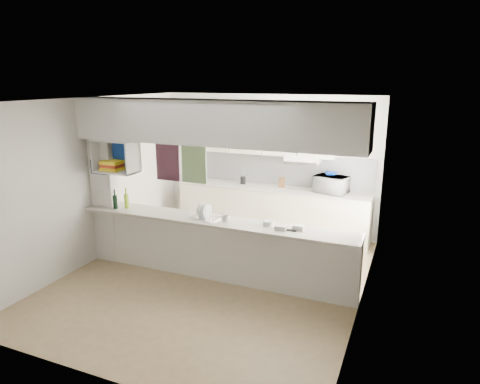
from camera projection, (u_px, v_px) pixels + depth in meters
The scene contains 16 objects.
floor at pixel (214, 278), 6.35m from camera, with size 4.80×4.80×0.00m, color #907A53.
ceiling at pixel (211, 100), 5.69m from camera, with size 4.80×4.80×0.00m, color white.
wall_back at pixel (268, 164), 8.16m from camera, with size 4.20×4.20×0.00m, color silver.
wall_left at pixel (94, 181), 6.80m from camera, with size 4.80×4.80×0.00m, color silver.
wall_right at pixel (366, 211), 5.24m from camera, with size 4.80×4.80×0.00m, color silver.
servery_partition at pixel (201, 168), 5.99m from camera, with size 4.20×0.50×2.60m.
cubby_shelf at pixel (117, 158), 6.44m from camera, with size 0.65×0.35×0.50m.
kitchen_run at pixel (271, 192), 7.99m from camera, with size 3.60×0.63×2.24m.
microwave at pixel (332, 184), 7.50m from camera, with size 0.55×0.37×0.31m, color white.
bowl at pixel (331, 174), 7.50m from camera, with size 0.23×0.23×0.06m, color #0E379F.
dish_rack at pixel (206, 212), 6.15m from camera, with size 0.47×0.39×0.22m.
cup at pixel (226, 219), 5.94m from camera, with size 0.12×0.12×0.09m, color white.
wine_bottles at pixel (121, 201), 6.61m from camera, with size 0.22×0.15×0.32m.
plastic_tubs at pixel (280, 226), 5.75m from camera, with size 0.57×0.23×0.07m.
utensil_jar at pixel (243, 180), 8.17m from camera, with size 0.10×0.10×0.14m, color black.
knife_block at pixel (282, 182), 7.90m from camera, with size 0.10×0.08×0.19m, color brown.
Camera 1 is at (2.60, -5.21, 2.86)m, focal length 32.00 mm.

